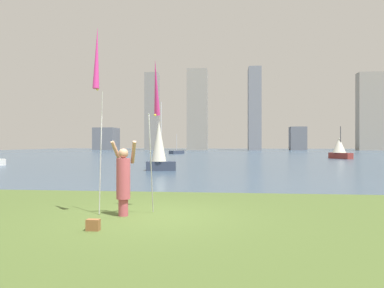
{
  "coord_description": "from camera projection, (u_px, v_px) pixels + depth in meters",
  "views": [
    {
      "loc": [
        1.92,
        -8.72,
        1.76
      ],
      "look_at": [
        -0.28,
        12.09,
        1.74
      ],
      "focal_mm": 33.99,
      "sensor_mm": 36.0,
      "label": 1
    }
  ],
  "objects": [
    {
      "name": "skyline_tower_4",
      "position": [
        298.0,
        138.0,
        97.32
      ],
      "size": [
        4.21,
        3.9,
        6.26
      ],
      "color": "slate",
      "rests_on": "ground"
    },
    {
      "name": "sailboat_6",
      "position": [
        340.0,
        148.0,
        42.48
      ],
      "size": [
        2.22,
        3.06,
        3.78
      ],
      "color": "maroon",
      "rests_on": "ground"
    },
    {
      "name": "ground",
      "position": [
        219.0,
        155.0,
        59.54
      ],
      "size": [
        120.0,
        138.0,
        0.12
      ],
      "color": "#475B28"
    },
    {
      "name": "sailboat_0",
      "position": [
        160.0,
        148.0,
        23.61
      ],
      "size": [
        2.0,
        1.09,
        4.47
      ],
      "color": "#333D51",
      "rests_on": "ground"
    },
    {
      "name": "sailboat_1",
      "position": [
        177.0,
        152.0,
        62.49
      ],
      "size": [
        2.41,
        3.23,
        3.43
      ],
      "color": "#333D51",
      "rests_on": "ground"
    },
    {
      "name": "person",
      "position": [
        123.0,
        179.0,
        8.84
      ],
      "size": [
        0.67,
        0.5,
        1.83
      ],
      "rotation": [
        0.0,
        0.0,
        0.02
      ],
      "color": "#B24C59",
      "rests_on": "ground"
    },
    {
      "name": "skyline_tower_0",
      "position": [
        106.0,
        139.0,
        101.39
      ],
      "size": [
        5.75,
        6.62,
        6.14
      ],
      "color": "slate",
      "rests_on": "ground"
    },
    {
      "name": "bag",
      "position": [
        93.0,
        225.0,
        7.34
      ],
      "size": [
        0.26,
        0.15,
        0.23
      ],
      "color": "brown",
      "rests_on": "ground"
    },
    {
      "name": "skyline_tower_3",
      "position": [
        254.0,
        109.0,
        96.44
      ],
      "size": [
        3.3,
        5.57,
        21.88
      ],
      "color": "gray",
      "rests_on": "ground"
    },
    {
      "name": "skyline_tower_5",
      "position": [
        370.0,
        112.0,
        93.76
      ],
      "size": [
        6.1,
        3.15,
        20.09
      ],
      "color": "gray",
      "rests_on": "ground"
    },
    {
      "name": "skyline_tower_2",
      "position": [
        198.0,
        110.0,
        97.44
      ],
      "size": [
        5.33,
        5.06,
        21.52
      ],
      "color": "gray",
      "rests_on": "ground"
    },
    {
      "name": "kite_flag_right",
      "position": [
        156.0,
        90.0,
        9.57
      ],
      "size": [
        0.16,
        1.1,
        3.95
      ],
      "color": "#B2B2B7",
      "rests_on": "ground"
    },
    {
      "name": "skyline_tower_1",
      "position": [
        152.0,
        112.0,
        99.35
      ],
      "size": [
        3.46,
        3.76,
        21.01
      ],
      "color": "gray",
      "rests_on": "ground"
    },
    {
      "name": "kite_flag_left",
      "position": [
        97.0,
        62.0,
        8.83
      ],
      "size": [
        0.16,
        0.54,
        4.61
      ],
      "color": "#B2B2B7",
      "rests_on": "ground"
    }
  ]
}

